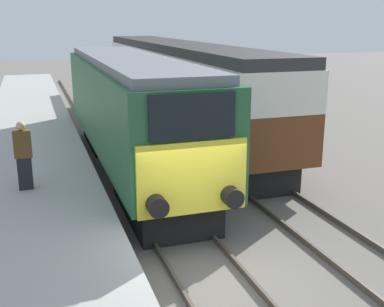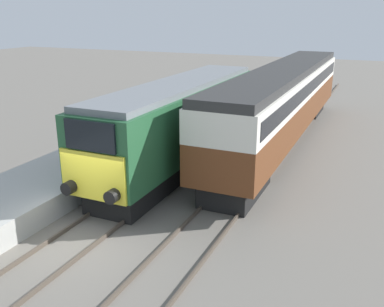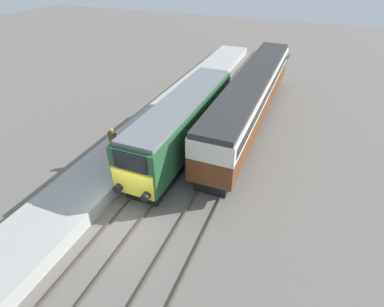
% 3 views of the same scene
% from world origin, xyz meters
% --- Properties ---
extents(ground_plane, '(120.00, 120.00, 0.00)m').
position_xyz_m(ground_plane, '(0.00, 0.00, 0.00)').
color(ground_plane, slate).
extents(platform_left, '(3.50, 50.00, 0.86)m').
position_xyz_m(platform_left, '(-3.30, 8.00, 0.43)').
color(platform_left, '#A8A8A3').
rests_on(platform_left, ground_plane).
extents(rails_near_track, '(1.51, 60.00, 0.14)m').
position_xyz_m(rails_near_track, '(0.00, 5.00, 0.07)').
color(rails_near_track, '#4C4238').
rests_on(rails_near_track, ground_plane).
extents(rails_far_track, '(1.50, 60.00, 0.14)m').
position_xyz_m(rails_far_track, '(3.40, 5.00, 0.07)').
color(rails_far_track, '#4C4238').
rests_on(rails_far_track, ground_plane).
extents(locomotive, '(2.70, 13.51, 3.95)m').
position_xyz_m(locomotive, '(0.00, 7.48, 2.19)').
color(locomotive, black).
rests_on(locomotive, ground_plane).
extents(passenger_carriage, '(2.75, 20.21, 4.12)m').
position_xyz_m(passenger_carriage, '(3.40, 13.28, 2.50)').
color(passenger_carriage, black).
rests_on(passenger_carriage, ground_plane).
extents(person_on_platform, '(0.44, 0.26, 1.79)m').
position_xyz_m(person_on_platform, '(-3.47, 4.19, 1.76)').
color(person_on_platform, black).
rests_on(person_on_platform, platform_left).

